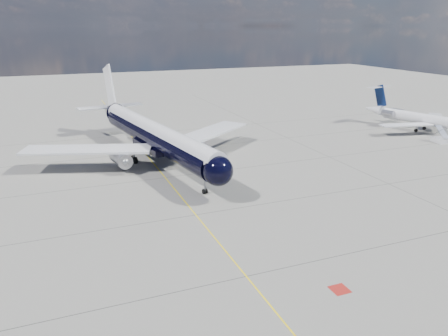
# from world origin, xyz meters

# --- Properties ---
(ground) EXTENTS (320.00, 320.00, 0.00)m
(ground) POSITION_xyz_m (0.00, 30.00, 0.00)
(ground) COLOR gray
(ground) RESTS_ON ground
(taxiway_centerline) EXTENTS (0.16, 160.00, 0.01)m
(taxiway_centerline) POSITION_xyz_m (0.00, 25.00, 0.00)
(taxiway_centerline) COLOR yellow
(taxiway_centerline) RESTS_ON ground
(red_marking) EXTENTS (1.60, 1.60, 0.01)m
(red_marking) POSITION_xyz_m (6.80, -10.00, 0.00)
(red_marking) COLOR maroon
(red_marking) RESTS_ON ground
(main_airliner) EXTENTS (41.81, 51.37, 14.89)m
(main_airliner) POSITION_xyz_m (0.42, 34.84, 4.62)
(main_airliner) COLOR black
(main_airliner) RESTS_ON ground
(regional_jet) EXTENTS (22.74, 26.69, 9.22)m
(regional_jet) POSITION_xyz_m (60.35, 35.48, 2.91)
(regional_jet) COLOR silver
(regional_jet) RESTS_ON ground
(boarding_stair) EXTENTS (2.92, 3.44, 3.42)m
(boarding_stair) POSITION_xyz_m (56.70, 25.33, 0.63)
(boarding_stair) COLOR silver
(boarding_stair) RESTS_ON ground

